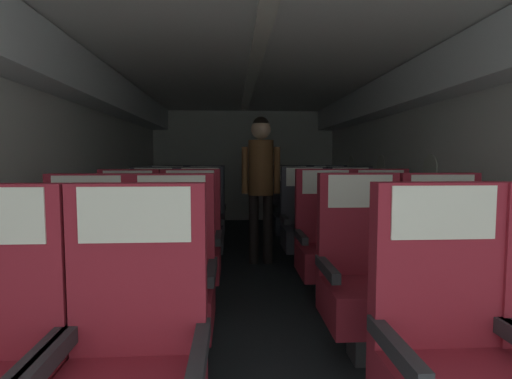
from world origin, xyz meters
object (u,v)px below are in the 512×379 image
(seat_c_right_aisle, at_px, (384,244))
(seat_c_right_window, at_px, (327,245))
(seat_a_right_window, at_px, (453,362))
(seat_b_left_window, at_px, (83,285))
(seat_b_left_aisle, at_px, (171,284))
(flight_attendant, at_px, (261,173))
(seat_c_left_window, at_px, (126,248))
(seat_d_left_aisle, at_px, (200,227))
(seat_e_left_window, at_px, (167,214))
(seat_e_right_window, at_px, (292,214))
(seat_a_left_aisle, at_px, (131,370))
(seat_d_right_window, at_px, (306,226))
(seat_d_left_window, at_px, (152,227))
(seat_c_left_aisle, at_px, (190,247))
(seat_b_right_window, at_px, (364,279))
(seat_e_left_aisle, at_px, (205,214))
(seat_e_right_aisle, at_px, (330,213))
(seat_d_right_aisle, at_px, (352,225))
(seat_b_right_aisle, at_px, (448,279))

(seat_c_right_aisle, bearing_deg, seat_c_right_window, -179.71)
(seat_a_right_window, height_order, seat_b_left_window, same)
(seat_b_left_window, height_order, seat_b_left_aisle, same)
(flight_attendant, bearing_deg, seat_c_left_window, -144.37)
(seat_c_left_window, distance_m, seat_d_left_aisle, 1.11)
(seat_d_left_aisle, relative_size, seat_e_left_window, 1.00)
(seat_e_right_window, bearing_deg, seat_a_left_aisle, -106.46)
(seat_a_right_window, height_order, seat_d_right_window, same)
(seat_b_left_aisle, bearing_deg, seat_a_left_aisle, -89.31)
(seat_d_left_window, distance_m, seat_e_right_window, 1.87)
(seat_c_left_aisle, bearing_deg, seat_d_left_aisle, 89.72)
(seat_b_left_window, relative_size, flight_attendant, 0.67)
(seat_d_right_window, relative_size, seat_e_left_window, 1.00)
(seat_b_right_window, relative_size, seat_e_right_window, 1.00)
(seat_b_left_window, bearing_deg, seat_b_right_window, 0.52)
(seat_c_left_window, bearing_deg, seat_d_left_aisle, 62.55)
(seat_d_right_window, xyz_separation_m, seat_e_right_window, (-0.00, 0.95, 0.00))
(seat_c_right_window, height_order, seat_d_right_window, same)
(seat_e_left_aisle, bearing_deg, seat_c_left_window, -104.64)
(seat_e_left_aisle, bearing_deg, seat_e_right_aisle, -0.41)
(seat_c_left_window, bearing_deg, seat_c_right_window, 0.75)
(seat_b_left_window, bearing_deg, flight_attendant, 61.65)
(seat_a_left_aisle, bearing_deg, seat_b_right_window, 40.36)
(seat_e_right_aisle, bearing_deg, seat_c_right_aisle, -90.31)
(seat_b_right_window, height_order, seat_d_left_window, same)
(seat_a_left_aisle, xyz_separation_m, seat_c_right_aisle, (1.61, 1.91, 0.00))
(seat_c_left_window, xyz_separation_m, seat_d_left_aisle, (0.51, 0.98, 0.00))
(seat_b_right_window, height_order, seat_d_right_aisle, same)
(seat_c_left_aisle, distance_m, seat_d_left_aisle, 0.96)
(seat_a_left_aisle, height_order, seat_d_right_window, same)
(seat_e_left_aisle, bearing_deg, seat_b_left_aisle, -90.07)
(seat_d_left_window, height_order, seat_d_right_aisle, same)
(seat_c_right_aisle, xyz_separation_m, flight_attendant, (-0.95, 1.19, 0.55))
(seat_b_right_window, relative_size, seat_c_right_window, 1.00)
(seat_c_right_aisle, distance_m, seat_d_left_window, 2.31)
(seat_b_left_window, distance_m, seat_c_left_window, 0.94)
(seat_a_right_window, xyz_separation_m, seat_d_left_aisle, (-1.13, 2.87, 0.00))
(seat_b_left_window, relative_size, seat_b_right_aisle, 1.00)
(seat_c_right_window, bearing_deg, seat_b_right_window, -90.56)
(seat_b_right_window, relative_size, seat_c_left_aisle, 1.00)
(seat_b_left_aisle, relative_size, seat_c_left_aisle, 1.00)
(seat_d_left_window, bearing_deg, seat_e_left_aisle, 62.82)
(seat_b_right_aisle, xyz_separation_m, seat_c_right_aisle, (-0.02, 0.97, 0.00))
(seat_a_left_aisle, distance_m, seat_e_right_aisle, 4.13)
(seat_b_right_window, bearing_deg, seat_a_right_window, -89.94)
(seat_c_right_aisle, relative_size, seat_d_right_aisle, 1.00)
(seat_a_left_aisle, bearing_deg, seat_b_left_window, 118.13)
(seat_c_left_aisle, distance_m, flight_attendant, 1.47)
(flight_attendant, bearing_deg, seat_c_left_aisle, -129.64)
(seat_a_right_window, height_order, seat_d_left_aisle, same)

